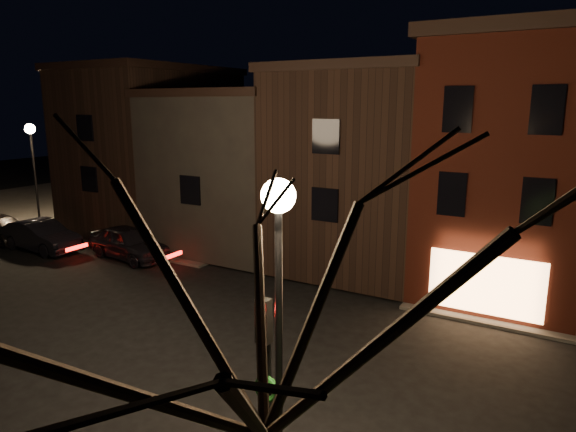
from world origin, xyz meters
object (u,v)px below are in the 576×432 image
object	(u,v)px
bare_tree_right	(263,251)
parked_car_c	(1,229)
street_lamp_far	(32,147)
traffic_signal	(266,362)
street_lamp_near	(279,259)
parked_car_a	(129,243)
parked_car_b	(41,236)

from	to	relation	value
bare_tree_right	parked_car_c	world-z (taller)	bare_tree_right
street_lamp_far	bare_tree_right	distance (m)	30.32
traffic_signal	street_lamp_near	bearing A→B (deg)	-39.37
street_lamp_near	street_lamp_far	distance (m)	28.00
traffic_signal	parked_car_a	world-z (taller)	traffic_signal
bare_tree_right	street_lamp_far	bearing A→B (deg)	150.98
street_lamp_far	bare_tree_right	bearing A→B (deg)	-29.02
parked_car_a	street_lamp_far	bearing A→B (deg)	88.08
street_lamp_far	traffic_signal	world-z (taller)	street_lamp_far
traffic_signal	parked_car_b	world-z (taller)	traffic_signal
parked_car_a	parked_car_b	world-z (taller)	parked_car_a
street_lamp_near	street_lamp_far	xyz separation A→B (m)	(-25.20, 12.20, 0.00)
parked_car_b	bare_tree_right	bearing A→B (deg)	-116.63
street_lamp_near	traffic_signal	bearing A→B (deg)	140.63
traffic_signal	parked_car_b	distance (m)	21.83
street_lamp_near	parked_car_a	bearing A→B (deg)	145.64
parked_car_a	parked_car_b	size ratio (longest dim) A/B	0.98
bare_tree_right	traffic_signal	bearing A→B (deg)	122.41
parked_car_b	parked_car_c	xyz separation A→B (m)	(-3.82, 0.11, -0.10)
street_lamp_near	parked_car_a	size ratio (longest dim) A/B	1.31
traffic_signal	bare_tree_right	xyz separation A→B (m)	(1.90, -2.99, 3.34)
street_lamp_near	parked_car_c	size ratio (longest dim) A/B	1.29
street_lamp_near	street_lamp_far	bearing A→B (deg)	154.17
street_lamp_far	traffic_signal	distance (m)	27.35
traffic_signal	bare_tree_right	distance (m)	4.87
street_lamp_far	parked_car_a	xyz separation A→B (m)	(9.84, -1.70, -4.34)
parked_car_a	bare_tree_right	bearing A→B (deg)	-120.09
street_lamp_near	traffic_signal	size ratio (longest dim) A/B	1.60
street_lamp_near	bare_tree_right	world-z (taller)	bare_tree_right
street_lamp_far	parked_car_a	world-z (taller)	street_lamp_far
street_lamp_far	traffic_signal	bearing A→B (deg)	-25.45
street_lamp_far	parked_car_a	size ratio (longest dim) A/B	1.31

